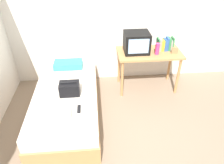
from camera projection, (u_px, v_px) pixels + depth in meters
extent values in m
plane|color=#84705B|center=(126.00, 151.00, 3.00)|extent=(8.00, 8.00, 0.00)
cube|color=silver|center=(113.00, 16.00, 3.92)|extent=(5.20, 0.10, 2.60)
cube|color=#B27F4C|center=(68.00, 108.00, 3.53)|extent=(1.00, 2.00, 0.29)
cube|color=beige|center=(66.00, 97.00, 3.40)|extent=(0.97, 1.94, 0.21)
cube|color=#B27F4C|center=(149.00, 53.00, 3.87)|extent=(1.16, 0.60, 0.04)
cylinder|color=#B27F4C|center=(122.00, 79.00, 3.85)|extent=(0.05, 0.05, 0.74)
cylinder|color=#B27F4C|center=(178.00, 76.00, 3.93)|extent=(0.05, 0.05, 0.74)
cylinder|color=#B27F4C|center=(119.00, 66.00, 4.25)|extent=(0.05, 0.05, 0.74)
cylinder|color=#B27F4C|center=(170.00, 64.00, 4.33)|extent=(0.05, 0.05, 0.74)
cube|color=black|center=(137.00, 42.00, 3.77)|extent=(0.44, 0.38, 0.36)
cube|color=#8CB2E0|center=(139.00, 46.00, 3.61)|extent=(0.35, 0.01, 0.26)
cylinder|color=#E53372|center=(157.00, 49.00, 3.73)|extent=(0.08, 0.08, 0.20)
cube|color=#337F47|center=(158.00, 44.00, 3.86)|extent=(0.02, 0.17, 0.22)
cube|color=gray|center=(160.00, 44.00, 3.86)|extent=(0.04, 0.13, 0.23)
cube|color=gold|center=(162.00, 45.00, 3.87)|extent=(0.03, 0.14, 0.20)
cube|color=gold|center=(163.00, 45.00, 3.88)|extent=(0.02, 0.14, 0.19)
cube|color=#2D5699|center=(165.00, 45.00, 3.87)|extent=(0.04, 0.16, 0.21)
cube|color=#2D5699|center=(167.00, 44.00, 3.87)|extent=(0.03, 0.14, 0.24)
cube|color=#337F47|center=(169.00, 44.00, 3.87)|extent=(0.04, 0.15, 0.23)
cube|color=gray|center=(171.00, 45.00, 3.89)|extent=(0.03, 0.15, 0.19)
cube|color=#337F47|center=(172.00, 43.00, 3.88)|extent=(0.02, 0.15, 0.24)
cube|color=#9E754C|center=(175.00, 51.00, 3.77)|extent=(0.11, 0.02, 0.12)
cube|color=#33A8B7|center=(68.00, 65.00, 3.94)|extent=(0.52, 0.29, 0.11)
cube|color=black|center=(70.00, 89.00, 3.23)|extent=(0.30, 0.20, 0.20)
cylinder|color=black|center=(69.00, 82.00, 3.16)|extent=(0.24, 0.02, 0.02)
cube|color=white|center=(49.00, 110.00, 2.97)|extent=(0.21, 0.29, 0.01)
cube|color=black|center=(79.00, 109.00, 2.98)|extent=(0.04, 0.16, 0.02)
cube|color=#B7B7BC|center=(55.00, 84.00, 3.49)|extent=(0.04, 0.14, 0.02)
cube|color=white|center=(61.00, 115.00, 2.85)|extent=(0.28, 0.22, 0.06)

